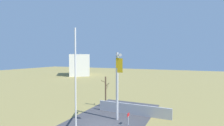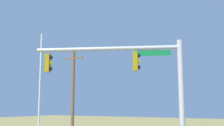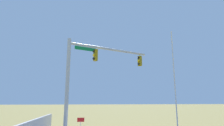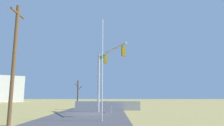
% 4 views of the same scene
% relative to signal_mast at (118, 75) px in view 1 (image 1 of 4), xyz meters
% --- Properties ---
extents(ground_plane, '(160.00, 160.00, 0.00)m').
position_rel_signal_mast_xyz_m(ground_plane, '(-0.47, 1.59, -5.09)').
color(ground_plane, olive).
extents(sidewalk_corner, '(6.00, 6.00, 0.01)m').
position_rel_signal_mast_xyz_m(sidewalk_corner, '(2.77, 0.81, -5.09)').
color(sidewalk_corner, '#B7B5AD').
rests_on(sidewalk_corner, ground_plane).
extents(retaining_fence, '(0.20, 8.80, 1.24)m').
position_rel_signal_mast_xyz_m(retaining_fence, '(4.07, -0.27, -4.47)').
color(retaining_fence, '#A8A8AD').
rests_on(retaining_fence, ground_plane).
extents(signal_mast, '(6.95, 3.32, 7.28)m').
position_rel_signal_mast_xyz_m(signal_mast, '(0.00, 0.00, 0.00)').
color(signal_mast, '#B2B5BA').
rests_on(signal_mast, ground_plane).
extents(flagpole, '(0.10, 0.10, 8.55)m').
position_rel_signal_mast_xyz_m(flagpole, '(-6.89, -0.15, -0.82)').
color(flagpole, silver).
rests_on(flagpole, ground_plane).
extents(bare_tree, '(1.27, 1.02, 4.15)m').
position_rel_signal_mast_xyz_m(bare_tree, '(5.51, 4.08, -2.96)').
color(bare_tree, brown).
rests_on(bare_tree, ground_plane).
extents(open_sign, '(0.56, 0.04, 1.22)m').
position_rel_signal_mast_xyz_m(open_sign, '(0.82, -0.81, -4.19)').
color(open_sign, silver).
rests_on(open_sign, ground_plane).
extents(distant_building, '(13.22, 12.45, 7.71)m').
position_rel_signal_mast_xyz_m(distant_building, '(38.54, 32.03, -1.24)').
color(distant_building, silver).
rests_on(distant_building, ground_plane).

